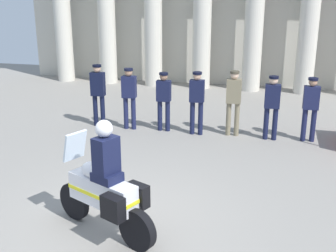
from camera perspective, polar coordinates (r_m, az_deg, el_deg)
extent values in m
plane|color=gray|center=(7.32, -7.01, -12.95)|extent=(28.00, 28.00, 0.00)
cylinder|color=beige|center=(18.74, -13.87, 14.12)|extent=(0.70, 0.70, 5.45)
cylinder|color=beige|center=(17.92, -8.18, 14.31)|extent=(0.70, 0.70, 5.45)
cylinder|color=beige|center=(17.28, -2.00, 14.35)|extent=(0.70, 0.70, 5.45)
cylinder|color=beige|center=(16.85, 4.57, 14.23)|extent=(0.70, 0.70, 5.45)
cylinder|color=beige|center=(16.63, 11.39, 13.90)|extent=(0.70, 0.70, 5.45)
cylinder|color=beige|center=(16.63, 18.27, 13.38)|extent=(0.70, 0.70, 5.45)
cylinder|color=black|center=(12.36, -9.61, 2.05)|extent=(0.13, 0.13, 0.88)
cylinder|color=black|center=(12.27, -8.66, 1.99)|extent=(0.13, 0.13, 0.88)
cube|color=black|center=(12.13, -9.31, 5.52)|extent=(0.39, 0.24, 0.65)
sphere|color=tan|center=(12.05, -9.41, 7.53)|extent=(0.21, 0.21, 0.21)
cylinder|color=black|center=(12.04, -9.43, 7.90)|extent=(0.24, 0.24, 0.06)
cylinder|color=#191E42|center=(11.97, -5.60, 1.73)|extent=(0.13, 0.13, 0.90)
cylinder|color=#191E42|center=(11.90, -4.61, 1.67)|extent=(0.13, 0.13, 0.90)
cube|color=#191E42|center=(11.75, -5.20, 5.19)|extent=(0.39, 0.24, 0.59)
sphere|color=tan|center=(11.67, -5.26, 7.11)|extent=(0.21, 0.21, 0.21)
cylinder|color=black|center=(11.66, -5.27, 7.49)|extent=(0.24, 0.24, 0.06)
cylinder|color=#141938|center=(11.76, -1.09, 1.39)|extent=(0.13, 0.13, 0.84)
cylinder|color=#141938|center=(11.71, -0.05, 1.32)|extent=(0.13, 0.13, 0.84)
cube|color=#141938|center=(11.56, -0.58, 4.69)|extent=(0.39, 0.24, 0.56)
sphere|color=#997056|center=(11.48, -0.58, 6.57)|extent=(0.21, 0.21, 0.21)
cylinder|color=black|center=(11.47, -0.59, 6.96)|extent=(0.24, 0.24, 0.06)
cylinder|color=#141938|center=(11.47, 3.25, 1.09)|extent=(0.13, 0.13, 0.90)
cylinder|color=#141938|center=(11.43, 4.33, 1.01)|extent=(0.13, 0.13, 0.90)
cube|color=#141938|center=(11.26, 3.86, 4.66)|extent=(0.39, 0.24, 0.58)
sphere|color=tan|center=(11.18, 3.91, 6.63)|extent=(0.21, 0.21, 0.21)
cylinder|color=black|center=(11.16, 3.91, 7.03)|extent=(0.24, 0.24, 0.06)
cylinder|color=#7A7056|center=(11.48, 8.03, 0.94)|extent=(0.13, 0.13, 0.89)
cylinder|color=#7A7056|center=(11.46, 9.12, 0.86)|extent=(0.13, 0.13, 0.89)
cube|color=#7A7056|center=(11.28, 8.75, 4.60)|extent=(0.39, 0.24, 0.63)
sphere|color=beige|center=(11.19, 8.85, 6.69)|extent=(0.21, 0.21, 0.21)
cylinder|color=#494334|center=(11.18, 8.87, 7.09)|extent=(0.24, 0.24, 0.06)
cylinder|color=#141938|center=(11.34, 12.89, 0.33)|extent=(0.13, 0.13, 0.85)
cylinder|color=#141938|center=(11.34, 14.00, 0.25)|extent=(0.13, 0.13, 0.85)
cube|color=#141938|center=(11.15, 13.70, 3.85)|extent=(0.39, 0.24, 0.61)
sphere|color=beige|center=(11.07, 13.86, 5.91)|extent=(0.21, 0.21, 0.21)
cylinder|color=black|center=(11.05, 13.89, 6.31)|extent=(0.24, 0.24, 0.06)
cylinder|color=#191E42|center=(11.48, 17.62, 0.15)|extent=(0.13, 0.13, 0.85)
cylinder|color=#191E42|center=(11.50, 18.71, 0.07)|extent=(0.13, 0.13, 0.85)
cube|color=#191E42|center=(11.30, 18.51, 3.58)|extent=(0.39, 0.24, 0.59)
sphere|color=tan|center=(11.22, 18.70, 5.55)|extent=(0.21, 0.21, 0.21)
cylinder|color=black|center=(11.20, 18.74, 5.94)|extent=(0.24, 0.24, 0.06)
cylinder|color=black|center=(7.48, -12.34, -9.72)|extent=(0.62, 0.36, 0.64)
cylinder|color=black|center=(6.53, -4.08, -13.63)|extent=(0.64, 0.40, 0.64)
cube|color=silver|center=(6.80, -8.67, -8.62)|extent=(1.26, 0.81, 0.44)
ellipsoid|color=silver|center=(6.77, -9.66, -5.82)|extent=(0.61, 0.51, 0.26)
cube|color=yellow|center=(6.81, -8.67, -8.78)|extent=(1.28, 0.83, 0.06)
cube|color=silver|center=(6.99, -12.24, -2.58)|extent=(0.31, 0.43, 0.47)
cube|color=black|center=(6.32, -7.32, -10.73)|extent=(0.40, 0.32, 0.36)
cube|color=black|center=(6.64, -4.04, -9.14)|extent=(0.40, 0.32, 0.36)
cube|color=#141938|center=(6.60, -8.08, -6.67)|extent=(0.51, 0.48, 0.14)
cube|color=#141938|center=(6.46, -8.21, -3.84)|extent=(0.39, 0.44, 0.56)
sphere|color=silver|center=(6.34, -8.50, -0.35)|extent=(0.26, 0.26, 0.26)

